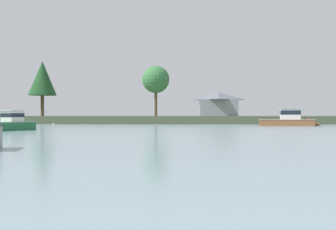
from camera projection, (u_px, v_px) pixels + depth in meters
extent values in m
cube|color=#4C563D|center=(146.00, 119.00, 111.87)|extent=(249.52, 48.09, 1.60)
cube|color=brown|center=(286.00, 124.00, 73.60)|extent=(8.96, 3.84, 1.61)
cone|color=brown|center=(314.00, 124.00, 72.85)|extent=(2.73, 2.74, 2.44)
cube|color=silver|center=(286.00, 120.00, 73.60)|extent=(9.15, 3.97, 0.05)
cube|color=silver|center=(290.00, 114.00, 73.50)|extent=(3.36, 2.56, 1.87)
cube|color=#19232D|center=(290.00, 113.00, 73.50)|extent=(3.43, 2.62, 0.67)
cube|color=beige|center=(290.00, 108.00, 73.50)|extent=(3.77, 2.96, 0.06)
cylinder|color=silver|center=(290.00, 103.00, 73.50)|extent=(0.03, 0.03, 1.38)
cube|color=#236B3D|center=(11.00, 129.00, 49.81)|extent=(3.97, 6.44, 1.50)
cone|color=#236B3D|center=(29.00, 128.00, 52.64)|extent=(2.23, 2.22, 1.73)
cube|color=silver|center=(11.00, 122.00, 49.81)|extent=(4.08, 6.58, 0.05)
cube|color=silver|center=(12.00, 116.00, 50.06)|extent=(2.16, 2.45, 1.21)
cube|color=#19232D|center=(12.00, 115.00, 50.06)|extent=(2.20, 2.50, 0.44)
cube|color=beige|center=(12.00, 111.00, 50.07)|extent=(2.48, 2.77, 0.06)
cylinder|color=silver|center=(12.00, 106.00, 50.07)|extent=(0.03, 0.03, 0.91)
sphere|color=white|center=(53.00, 124.00, 83.02)|extent=(0.36, 0.36, 0.36)
torus|color=#333338|center=(53.00, 123.00, 83.02)|extent=(0.12, 0.12, 0.02)
cylinder|color=brown|center=(42.00, 99.00, 114.02)|extent=(0.85, 0.85, 8.73)
cone|color=#1E4723|center=(42.00, 78.00, 114.03)|extent=(7.10, 7.10, 8.68)
cylinder|color=brown|center=(156.00, 101.00, 95.68)|extent=(0.62, 0.62, 6.48)
sphere|color=#336B38|center=(156.00, 79.00, 95.68)|extent=(5.80, 5.80, 5.80)
cube|color=gray|center=(218.00, 108.00, 122.46)|extent=(10.04, 9.56, 4.41)
pyramid|color=#565B66|center=(218.00, 96.00, 122.46)|extent=(10.84, 10.32, 2.10)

